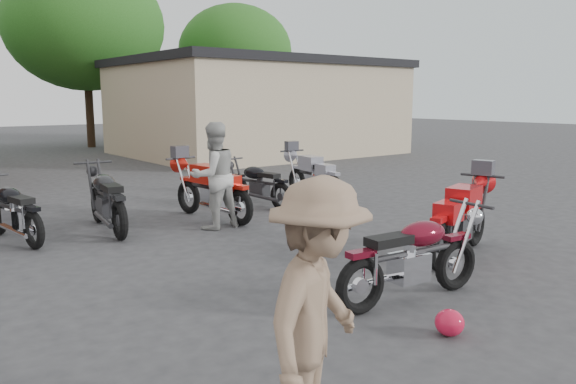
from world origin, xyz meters
TOP-DOWN VIEW (x-y plane):
  - ground at (0.00, 0.00)m, footprint 90.00×90.00m
  - stucco_building at (8.50, 15.00)m, footprint 10.00×8.00m
  - tree_2 at (4.00, 22.00)m, footprint 7.04×7.04m
  - tree_3 at (12.00, 22.00)m, footprint 6.08×6.08m
  - vintage_motorcycle at (0.04, -0.28)m, footprint 2.06×0.86m
  - sportbike at (1.98, 0.49)m, footprint 2.21×1.25m
  - helmet at (-0.42, -1.12)m, footprint 0.34×0.34m
  - person_light at (0.11, 4.22)m, footprint 0.93×0.74m
  - person_tan at (-2.57, -1.65)m, footprint 1.34×1.15m
  - row_bike_2 at (-2.89, 5.39)m, footprint 0.94×1.98m
  - row_bike_3 at (-1.44, 5.20)m, footprint 0.96×2.19m
  - row_bike_4 at (0.45, 4.90)m, footprint 0.98×2.20m
  - row_bike_5 at (1.89, 5.44)m, footprint 0.84×1.90m
  - row_bike_6 at (3.40, 5.40)m, footprint 0.86×2.05m

SIDE VIEW (x-z plane):
  - ground at x=0.00m, z-range 0.00..0.00m
  - helmet at x=-0.42m, z-range 0.00..0.26m
  - row_bike_5 at x=1.89m, z-range 0.00..1.06m
  - row_bike_2 at x=-2.89m, z-range 0.00..1.10m
  - row_bike_6 at x=3.40m, z-range 0.00..1.15m
  - vintage_motorcycle at x=0.04m, z-range 0.00..1.16m
  - sportbike at x=1.98m, z-range 0.00..1.22m
  - row_bike_4 at x=0.45m, z-range 0.00..1.23m
  - row_bike_3 at x=-1.44m, z-range 0.00..1.23m
  - person_tan at x=-2.57m, z-range 0.00..1.80m
  - person_light at x=0.11m, z-range 0.00..1.87m
  - stucco_building at x=8.50m, z-range 0.00..3.50m
  - tree_3 at x=12.00m, z-range 0.00..7.60m
  - tree_2 at x=4.00m, z-range 0.00..8.80m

